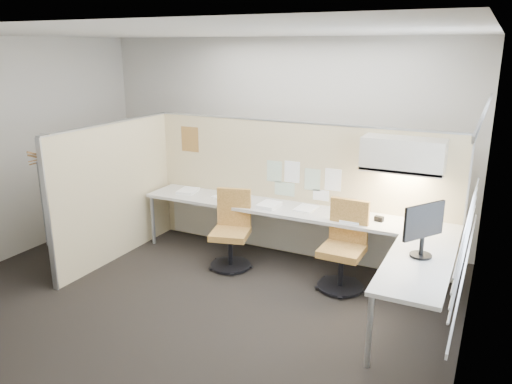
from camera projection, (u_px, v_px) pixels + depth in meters
The scene contains 26 objects.
floor at pixel (196, 295), 5.59m from camera, with size 5.50×4.50×0.01m, color black.
ceiling at pixel (186, 32), 4.80m from camera, with size 5.50×4.50×0.01m, color white.
wall_back at pixel (278, 139), 7.13m from camera, with size 5.50×0.02×2.80m, color beige.
wall_front at pixel (0, 249), 3.26m from camera, with size 5.50×0.02×2.80m, color beige.
wall_left at pixel (10, 150), 6.36m from camera, with size 0.02×4.50×2.80m, color beige.
wall_right at pixel (477, 210), 4.03m from camera, with size 0.02×4.50×2.80m, color beige.
window_pane at pixel (476, 192), 3.99m from camera, with size 0.01×2.80×1.30m, color #A4B4BF.
partition_back at pixel (296, 190), 6.48m from camera, with size 4.10×0.06×1.75m, color beige.
partition_left at pixel (116, 192), 6.41m from camera, with size 0.06×2.20×1.75m, color beige.
desk at pixel (310, 225), 5.99m from camera, with size 4.00×2.07×0.73m.
overhead_bin at pixel (403, 155), 5.55m from camera, with size 0.90×0.36×0.38m, color beige.
task_light_strip at pixel (402, 173), 5.61m from camera, with size 0.60×0.06×0.02m, color #FFEABF.
pinned_papers at pixel (301, 180), 6.38m from camera, with size 1.01×0.00×0.47m.
poster at pixel (190, 139), 6.98m from camera, with size 0.28×0.00×0.35m, color orange.
chair_left at pixel (232, 232), 6.21m from camera, with size 0.55×0.56×0.96m.
chair_right at pixel (344, 249), 5.65m from camera, with size 0.53×0.53×1.00m.
monitor at pixel (423, 227), 4.70m from camera, with size 0.31×0.43×0.53m.
phone at pixel (416, 224), 5.50m from camera, with size 0.25×0.24×0.12m.
stapler at pixel (352, 212), 6.01m from camera, with size 0.14×0.04×0.05m, color black.
tape_dispenser at pixel (379, 219), 5.75m from camera, with size 0.10×0.06×0.06m, color black.
coat_hook at pixel (43, 165), 5.43m from camera, with size 0.18×0.42×1.27m.
paper_stack_0 at pixel (188, 191), 6.90m from camera, with size 0.23×0.30×0.04m, color white.
paper_stack_1 at pixel (225, 196), 6.69m from camera, with size 0.23×0.30×0.02m, color white.
paper_stack_2 at pixel (269, 205), 6.25m from camera, with size 0.23×0.30×0.05m, color white.
paper_stack_3 at pixel (306, 208), 6.19m from camera, with size 0.23×0.30×0.02m, color white.
paper_stack_4 at pixel (352, 219), 5.80m from camera, with size 0.23×0.30×0.03m, color white.
Camera 1 is at (2.83, -4.22, 2.67)m, focal length 35.00 mm.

